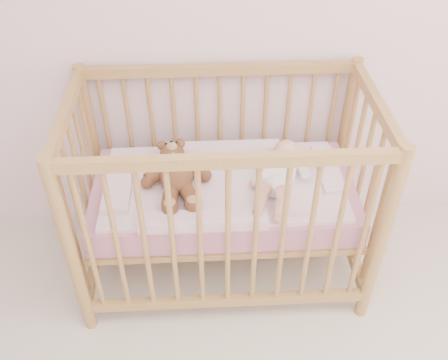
{
  "coord_description": "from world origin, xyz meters",
  "views": [
    {
      "loc": [
        -0.45,
        -0.17,
        2.06
      ],
      "look_at": [
        -0.36,
        1.55,
        0.62
      ],
      "focal_mm": 40.0,
      "sensor_mm": 36.0,
      "label": 1
    }
  ],
  "objects": [
    {
      "name": "teddy_bear",
      "position": [
        -0.57,
        1.58,
        0.65
      ],
      "size": [
        0.4,
        0.52,
        0.13
      ],
      "primitive_type": null,
      "rotation": [
        0.0,
        0.0,
        0.13
      ],
      "color": "brown",
      "rests_on": "blanket"
    },
    {
      "name": "blanket",
      "position": [
        -0.36,
        1.6,
        0.56
      ],
      "size": [
        1.1,
        0.58,
        0.06
      ],
      "primitive_type": null,
      "color": "#E79FBA",
      "rests_on": "mattress"
    },
    {
      "name": "mattress",
      "position": [
        -0.36,
        1.6,
        0.49
      ],
      "size": [
        1.22,
        0.62,
        0.13
      ],
      "primitive_type": "cube",
      "color": "#CF819C",
      "rests_on": "crib"
    },
    {
      "name": "crib",
      "position": [
        -0.36,
        1.6,
        0.5
      ],
      "size": [
        1.36,
        0.76,
        1.0
      ],
      "primitive_type": null,
      "color": "tan",
      "rests_on": "floor"
    },
    {
      "name": "baby",
      "position": [
        -0.1,
        1.58,
        0.64
      ],
      "size": [
        0.42,
        0.6,
        0.13
      ],
      "primitive_type": null,
      "rotation": [
        0.0,
        0.0,
        -0.32
      ],
      "color": "white",
      "rests_on": "blanket"
    }
  ]
}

